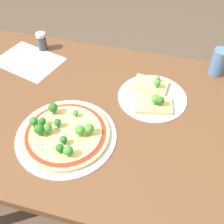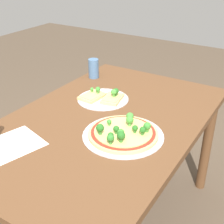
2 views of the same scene
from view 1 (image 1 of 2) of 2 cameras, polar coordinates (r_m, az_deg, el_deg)
The scene contains 7 objects.
ground_plane at distance 1.68m, azimuth -1.81°, elevation -16.68°, with size 8.00×8.00×0.00m, color brown.
dining_table at distance 1.15m, azimuth -2.53°, elevation -2.55°, with size 1.36×0.86×0.71m.
pizza_tray_whole at distance 1.00m, azimuth -9.52°, elevation -4.30°, with size 0.36×0.36×0.07m.
pizza_tray_slice at distance 1.14m, azimuth 8.22°, elevation 3.39°, with size 0.28×0.28×0.07m.
drinking_cup at distance 1.30m, azimuth 20.79°, elevation 9.45°, with size 0.06×0.06×0.12m, color #4C7099.
condiment_shaker at distance 1.42m, azimuth -14.08°, elevation 13.74°, with size 0.05×0.05×0.09m.
paper_menu at distance 1.38m, azimuth -16.54°, elevation 9.93°, with size 0.29×0.21×0.00m, color white.
Camera 1 is at (-0.25, 0.71, 1.50)m, focal length 45.00 mm.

